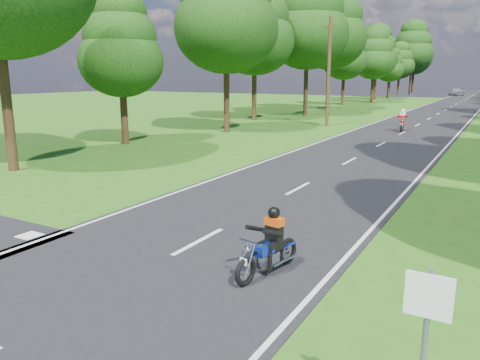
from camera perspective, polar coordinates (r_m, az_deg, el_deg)
The scene contains 9 objects.
ground at distance 9.64m, azimuth -11.96°, elevation -11.01°, with size 160.00×160.00×0.00m, color #2B5513.
main_road at distance 56.97m, azimuth 23.76°, elevation 7.81°, with size 7.00×140.00×0.02m, color black.
road_markings at distance 55.13m, azimuth 23.40°, elevation 7.73°, with size 7.40×140.00×0.01m.
treeline at distance 66.89m, azimuth 26.65°, elevation 15.22°, with size 40.00×115.35×14.78m.
telegraph_pole at distance 36.54m, azimuth 10.76°, elevation 12.88°, with size 1.20×0.26×8.00m.
road_sign at distance 5.18m, azimuth 21.66°, elevation -17.01°, with size 0.45×0.07×2.00m.
rider_near_blue at distance 9.10m, azimuth 3.43°, elevation -7.52°, with size 0.54×1.61×1.34m, color navy, non-canonical shape.
rider_far_red at distance 34.07m, azimuth 19.16°, elevation 6.88°, with size 0.61×1.82×1.52m, color #A20C1E, non-canonical shape.
distant_car at distance 96.66m, azimuth 24.93°, elevation 9.75°, with size 1.78×4.43×1.51m, color #A6A8AD.
Camera 1 is at (5.96, -6.53, 3.83)m, focal length 35.00 mm.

